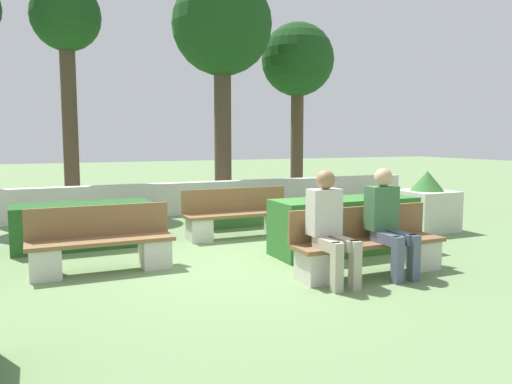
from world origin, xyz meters
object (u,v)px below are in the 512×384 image
bench_right_side (239,219)px  planter_corner_left (426,205)px  bench_left_side (102,247)px  tree_center_right (222,30)px  bench_front (368,248)px  person_seated_man (388,217)px  tree_center_left (66,28)px  person_seated_woman (330,222)px  tree_rightmost (298,64)px

bench_right_side → planter_corner_left: 3.47m
bench_left_side → planter_corner_left: size_ratio=1.64×
tree_center_right → bench_left_side: bearing=-124.6°
planter_corner_left → bench_front: bearing=-144.3°
bench_front → person_seated_man: (0.17, -0.14, 0.40)m
tree_center_right → bench_front: bearing=-94.4°
bench_front → tree_center_right: (0.51, 6.56, 3.95)m
tree_center_left → person_seated_woman: bearing=-72.6°
bench_left_side → tree_rightmost: (5.96, 5.80, 3.40)m
tree_center_left → tree_rightmost: 5.92m
bench_front → bench_right_side: (-0.59, 2.82, -0.00)m
bench_right_side → tree_rightmost: (3.54, 4.43, 3.39)m
person_seated_man → tree_center_right: (0.33, 6.69, 3.55)m
bench_front → tree_center_left: size_ratio=0.39×
planter_corner_left → tree_center_right: size_ratio=0.20×
person_seated_man → tree_center_left: (-3.13, 7.33, 3.39)m
person_seated_man → person_seated_woman: 0.83m
bench_left_side → tree_center_right: 7.35m
bench_left_side → bench_right_side: bearing=22.7°
bench_front → tree_center_right: 7.67m
bench_right_side → tree_center_right: bearing=81.5°
bench_right_side → person_seated_man: bearing=-67.7°
bench_right_side → planter_corner_left: planter_corner_left is taller
tree_center_right → person_seated_woman: bearing=-99.9°
tree_center_right → tree_rightmost: tree_center_right is taller
bench_front → planter_corner_left: size_ratio=1.86×
person_seated_woman → bench_right_side: bearing=88.7°
bench_right_side → person_seated_man: person_seated_man is taller
bench_right_side → tree_center_left: tree_center_left is taller
bench_right_side → tree_center_right: 5.55m
person_seated_woman → tree_center_left: tree_center_left is taller
tree_center_left → tree_rightmost: tree_center_left is taller
bench_front → bench_left_side: size_ratio=1.14×
bench_front → planter_corner_left: planter_corner_left is taller
tree_rightmost → person_seated_woman: bearing=-116.0°
person_seated_man → tree_rightmost: bearing=69.4°
person_seated_woman → tree_center_right: 7.66m
bench_left_side → person_seated_man: (3.19, -1.59, 0.41)m
person_seated_man → planter_corner_left: (2.61, 2.14, -0.25)m
bench_right_side → planter_corner_left: (3.37, -0.82, 0.15)m
planter_corner_left → bench_right_side: bearing=166.3°
tree_center_left → tree_rightmost: (5.91, 0.06, -0.41)m
person_seated_woman → tree_rightmost: (3.61, 7.39, 2.99)m
tree_center_left → bench_left_side: bearing=-90.5°
bench_front → person_seated_woman: size_ratio=1.55×
person_seated_man → tree_center_right: size_ratio=0.24×
planter_corner_left → tree_rightmost: bearing=88.1°
bench_left_side → tree_rightmost: 8.98m
bench_left_side → bench_right_side: same height
bench_left_side → tree_center_left: 6.89m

